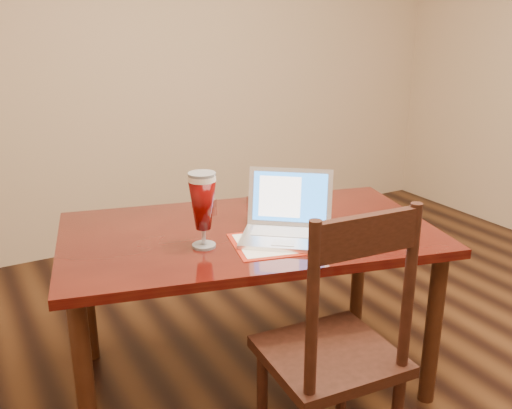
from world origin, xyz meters
TOP-DOWN VIEW (x-y plane):
  - dining_table at (-0.52, 0.59)m, footprint 1.77×1.26m
  - dining_chair at (-0.52, -0.05)m, footprint 0.49×0.47m

SIDE VIEW (x-z plane):
  - dining_chair at x=-0.52m, z-range -0.03..1.04m
  - dining_table at x=-0.52m, z-range 0.14..1.20m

